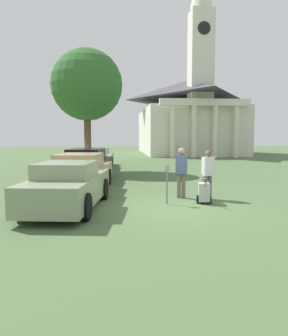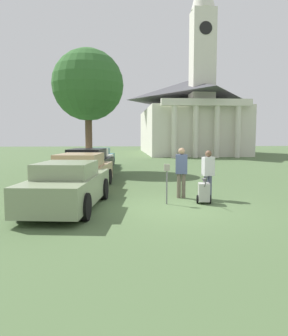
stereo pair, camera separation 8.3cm
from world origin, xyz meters
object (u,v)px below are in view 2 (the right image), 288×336
object	(u,v)px
parked_car_white	(94,161)
person_supervisor	(208,172)
parked_car_black	(88,165)
parked_car_sage	(68,186)
parking_meter	(167,176)
equipment_cart	(204,192)
person_worker	(181,169)
church	(188,115)
parked_car_tan	(81,173)
parked_car_teal	(97,158)

from	to	relation	value
parked_car_white	person_supervisor	bearing A→B (deg)	-55.88
parked_car_black	person_supervisor	size ratio (longest dim) A/B	3.13
parked_car_sage	parking_meter	xyz separation A→B (m)	(3.14, 0.39, 0.23)
parked_car_white	equipment_cart	world-z (taller)	parked_car_white
parked_car_sage	person_worker	bearing A→B (deg)	27.68
parked_car_black	equipment_cart	distance (m)	7.64
person_supervisor	church	bearing A→B (deg)	-119.03
parked_car_tan	parked_car_black	size ratio (longest dim) A/B	1.00
parked_car_black	parked_car_teal	size ratio (longest dim) A/B	1.07
person_worker	church	xyz separation A→B (m)	(6.69, 30.44, 3.88)
parked_car_black	parked_car_white	bearing A→B (deg)	97.32
person_worker	person_supervisor	size ratio (longest dim) A/B	1.05
parked_car_sage	equipment_cart	xyz separation A→B (m)	(4.39, 0.40, -0.31)
equipment_cart	church	bearing A→B (deg)	88.00
parked_car_tan	parked_car_black	world-z (taller)	parked_car_black
parking_meter	parked_car_sage	bearing A→B (deg)	-172.93
parked_car_teal	parking_meter	distance (m)	13.50
person_supervisor	church	distance (m)	31.53
parked_car_teal	person_worker	world-z (taller)	person_worker
parked_car_tan	person_supervisor	bearing A→B (deg)	-19.12
parked_car_white	parked_car_tan	bearing A→B (deg)	-82.67
person_supervisor	church	world-z (taller)	church
person_worker	person_supervisor	world-z (taller)	person_worker
parked_car_tan	person_supervisor	distance (m)	5.28
equipment_cart	parked_car_sage	bearing A→B (deg)	-165.82
parked_car_sage	person_worker	size ratio (longest dim) A/B	2.70
parked_car_black	church	distance (m)	27.65
equipment_cart	parking_meter	bearing A→B (deg)	-170.65
parked_car_sage	parking_meter	world-z (taller)	parked_car_sage
parked_car_tan	parking_meter	world-z (taller)	parked_car_tan
parked_car_tan	parked_car_teal	world-z (taller)	parked_car_tan
parked_car_tan	parked_car_white	bearing A→B (deg)	97.33
parked_car_sage	parked_car_tan	world-z (taller)	parked_car_tan
parking_meter	parked_car_black	bearing A→B (deg)	116.74
equipment_cart	church	distance (m)	32.37
parking_meter	person_worker	world-z (taller)	person_worker
parked_car_teal	equipment_cart	bearing A→B (deg)	-64.15
parked_car_white	parked_car_teal	world-z (taller)	parked_car_white
parked_car_black	parking_meter	bearing A→B (deg)	-55.92
parked_car_black	person_supervisor	xyz separation A→B (m)	(4.72, -5.51, 0.25)
parking_meter	church	size ratio (longest dim) A/B	0.06
parked_car_tan	equipment_cart	bearing A→B (deg)	-27.61
person_supervisor	parked_car_teal	bearing A→B (deg)	-87.50
parked_car_white	person_worker	size ratio (longest dim) A/B	2.76
parked_car_white	person_worker	bearing A→B (deg)	-59.78
parked_car_black	person_worker	distance (m)	6.47
parking_meter	equipment_cart	world-z (taller)	parking_meter
parked_car_sage	parked_car_teal	bearing A→B (deg)	97.34
parked_car_tan	equipment_cart	world-z (taller)	parked_car_tan
parked_car_tan	church	distance (m)	30.57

